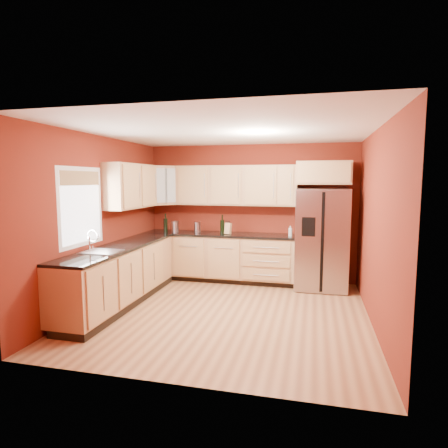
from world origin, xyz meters
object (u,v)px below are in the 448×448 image
at_px(refrigerator, 322,239).
at_px(wine_bottle_a, 166,223).
at_px(canister_left, 197,227).
at_px(soap_dispenser, 290,231).
at_px(knife_block, 228,229).

relative_size(refrigerator, wine_bottle_a, 4.96).
distance_m(canister_left, soap_dispenser, 1.79).
bearing_deg(knife_block, soap_dispenser, 11.46).
bearing_deg(canister_left, wine_bottle_a, -174.25).
xyz_separation_m(refrigerator, wine_bottle_a, (-2.96, 0.04, 0.21)).
distance_m(refrigerator, soap_dispenser, 0.56).
xyz_separation_m(refrigerator, knife_block, (-1.70, -0.01, 0.13)).
relative_size(knife_block, soap_dispenser, 1.11).
bearing_deg(knife_block, wine_bottle_a, -170.75).
xyz_separation_m(wine_bottle_a, knife_block, (1.27, -0.04, -0.07)).
relative_size(canister_left, wine_bottle_a, 0.55).
xyz_separation_m(refrigerator, canister_left, (-2.33, 0.10, 0.13)).
height_order(refrigerator, wine_bottle_a, refrigerator).
relative_size(refrigerator, soap_dispenser, 9.45).
relative_size(wine_bottle_a, soap_dispenser, 1.90).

